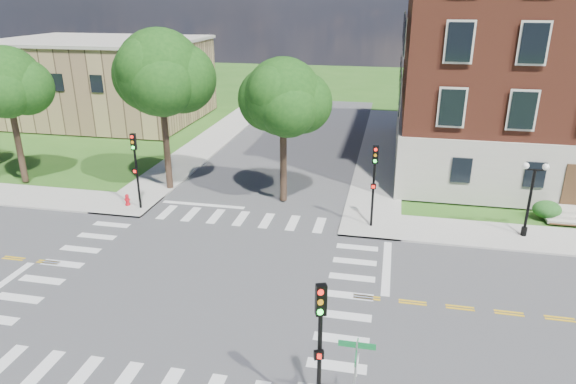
% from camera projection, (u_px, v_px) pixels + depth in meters
% --- Properties ---
extents(ground, '(160.00, 160.00, 0.00)m').
position_uv_depth(ground, '(198.00, 279.00, 24.44)').
color(ground, '#2B5B19').
rests_on(ground, ground).
extents(road_ew, '(90.00, 12.00, 0.01)m').
position_uv_depth(road_ew, '(198.00, 279.00, 24.43)').
color(road_ew, '#3D3D3F').
rests_on(road_ew, ground).
extents(road_ns, '(12.00, 90.00, 0.01)m').
position_uv_depth(road_ns, '(198.00, 279.00, 24.43)').
color(road_ns, '#3D3D3F').
rests_on(road_ns, ground).
extents(sidewalk_ne, '(34.00, 34.00, 0.12)m').
position_uv_depth(sidewalk_ne, '(488.00, 189.00, 35.56)').
color(sidewalk_ne, '#9E9B93').
rests_on(sidewalk_ne, ground).
extents(sidewalk_nw, '(34.00, 34.00, 0.12)m').
position_uv_depth(sidewalk_nw, '(87.00, 162.00, 41.37)').
color(sidewalk_nw, '#9E9B93').
rests_on(sidewalk_nw, ground).
extents(crosswalk_east, '(2.20, 10.20, 0.02)m').
position_uv_depth(crosswalk_east, '(349.00, 296.00, 23.07)').
color(crosswalk_east, silver).
rests_on(crosswalk_east, ground).
extents(stop_bar_east, '(0.40, 5.50, 0.00)m').
position_uv_depth(stop_bar_east, '(387.00, 267.00, 25.51)').
color(stop_bar_east, silver).
rests_on(stop_bar_east, ground).
extents(secondary_building, '(20.40, 15.40, 8.30)m').
position_uv_depth(secondary_building, '(102.00, 79.00, 54.48)').
color(secondary_building, '#826447').
rests_on(secondary_building, ground).
extents(tree_b, '(4.74, 4.74, 9.48)m').
position_uv_depth(tree_b, '(6.00, 82.00, 34.38)').
color(tree_b, '#302418').
rests_on(tree_b, ground).
extents(tree_c, '(5.63, 5.63, 10.70)m').
position_uv_depth(tree_c, '(160.00, 73.00, 32.90)').
color(tree_c, '#302418').
rests_on(tree_c, ground).
extents(tree_d, '(4.77, 4.77, 9.15)m').
position_uv_depth(tree_d, '(283.00, 97.00, 31.17)').
color(tree_d, '#302418').
rests_on(tree_d, ground).
extents(traffic_signal_se, '(0.38, 0.45, 4.80)m').
position_uv_depth(traffic_signal_se, '(320.00, 336.00, 15.24)').
color(traffic_signal_se, black).
rests_on(traffic_signal_se, ground).
extents(traffic_signal_ne, '(0.34, 0.38, 4.80)m').
position_uv_depth(traffic_signal_ne, '(374.00, 176.00, 28.71)').
color(traffic_signal_ne, black).
rests_on(traffic_signal_ne, ground).
extents(traffic_signal_nw, '(0.35, 0.39, 4.80)m').
position_uv_depth(traffic_signal_nw, '(135.00, 161.00, 31.20)').
color(traffic_signal_nw, black).
rests_on(traffic_signal_nw, ground).
extents(twin_lamp_west, '(1.36, 0.36, 4.23)m').
position_uv_depth(twin_lamp_west, '(531.00, 195.00, 27.74)').
color(twin_lamp_west, black).
rests_on(twin_lamp_west, ground).
extents(street_sign_pole, '(1.10, 1.10, 3.10)m').
position_uv_depth(street_sign_pole, '(356.00, 368.00, 15.22)').
color(street_sign_pole, gray).
rests_on(street_sign_pole, ground).
extents(fire_hydrant, '(0.35, 0.35, 0.75)m').
position_uv_depth(fire_hydrant, '(127.00, 200.00, 32.60)').
color(fire_hydrant, red).
rests_on(fire_hydrant, ground).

